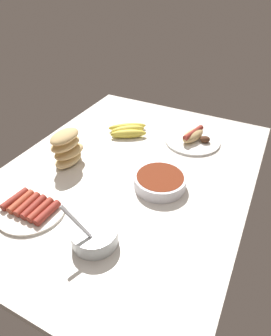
{
  "coord_description": "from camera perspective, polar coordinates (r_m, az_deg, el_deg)",
  "views": [
    {
      "loc": [
        76.88,
        42.21,
        67.32
      ],
      "look_at": [
        0.76,
        3.58,
        3.0
      ],
      "focal_mm": 30.73,
      "sensor_mm": 36.0,
      "label": 1
    }
  ],
  "objects": [
    {
      "name": "ground_plane",
      "position": [
        1.11,
        -1.46,
        -1.14
      ],
      "size": [
        120.0,
        90.0,
        3.0
      ],
      "primitive_type": "cube",
      "color": "silver"
    },
    {
      "name": "plate_hotdog_assembled",
      "position": [
        1.3,
        11.34,
        5.83
      ],
      "size": [
        24.18,
        24.18,
        5.61
      ],
      "color": "white",
      "rests_on": "ground_plane"
    },
    {
      "name": "bowl_coleslaw",
      "position": [
        0.85,
        -8.17,
        -12.96
      ],
      "size": [
        13.55,
        13.79,
        14.93
      ],
      "color": "silver",
      "rests_on": "ground_plane"
    },
    {
      "name": "bread_stack",
      "position": [
        1.13,
        -13.45,
        3.89
      ],
      "size": [
        14.69,
        10.41,
        14.4
      ],
      "color": "#E5C689",
      "rests_on": "ground_plane"
    },
    {
      "name": "bowl_chili",
      "position": [
        1.02,
        4.86,
        -2.53
      ],
      "size": [
        18.54,
        18.54,
        4.53
      ],
      "color": "white",
      "rests_on": "ground_plane"
    },
    {
      "name": "banana_bunch",
      "position": [
        1.33,
        -1.54,
        7.5
      ],
      "size": [
        18.19,
        19.73,
        3.98
      ],
      "color": "gold",
      "rests_on": "ground_plane"
    },
    {
      "name": "plate_sausages",
      "position": [
        0.99,
        -19.96,
        -7.42
      ],
      "size": [
        22.18,
        22.18,
        3.5
      ],
      "color": "white",
      "rests_on": "ground_plane"
    }
  ]
}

